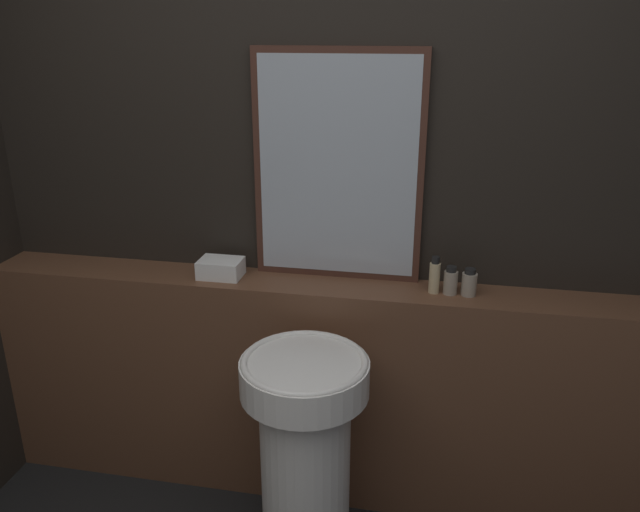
{
  "coord_description": "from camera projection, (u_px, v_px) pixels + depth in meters",
  "views": [
    {
      "loc": [
        0.43,
        -0.61,
        1.86
      ],
      "look_at": [
        0.04,
        1.42,
        1.09
      ],
      "focal_mm": 35.0,
      "sensor_mm": 36.0,
      "label": 1
    }
  ],
  "objects": [
    {
      "name": "wall_back",
      "position": [
        323.0,
        195.0,
        2.39
      ],
      "size": [
        8.0,
        0.06,
        2.5
      ],
      "color": "black",
      "rests_on": "ground_plane"
    },
    {
      "name": "vanity_counter",
      "position": [
        316.0,
        390.0,
        2.53
      ],
      "size": [
        2.64,
        0.23,
        0.94
      ],
      "color": "brown",
      "rests_on": "ground_plane"
    },
    {
      "name": "pedestal_sink",
      "position": [
        305.0,
        451.0,
        2.17
      ],
      "size": [
        0.43,
        0.43,
        0.83
      ],
      "color": "white",
      "rests_on": "ground_plane"
    },
    {
      "name": "mirror",
      "position": [
        338.0,
        168.0,
        2.3
      ],
      "size": [
        0.63,
        0.03,
        0.86
      ],
      "color": "#47281E",
      "rests_on": "vanity_counter"
    },
    {
      "name": "towel_stack",
      "position": [
        221.0,
        268.0,
        2.42
      ],
      "size": [
        0.17,
        0.12,
        0.07
      ],
      "color": "white",
      "rests_on": "vanity_counter"
    },
    {
      "name": "shampoo_bottle",
      "position": [
        435.0,
        276.0,
        2.27
      ],
      "size": [
        0.04,
        0.04,
        0.14
      ],
      "color": "#C6B284",
      "rests_on": "vanity_counter"
    },
    {
      "name": "conditioner_bottle",
      "position": [
        451.0,
        281.0,
        2.26
      ],
      "size": [
        0.05,
        0.05,
        0.11
      ],
      "color": "gray",
      "rests_on": "vanity_counter"
    },
    {
      "name": "lotion_bottle",
      "position": [
        469.0,
        283.0,
        2.25
      ],
      "size": [
        0.05,
        0.05,
        0.1
      ],
      "color": "gray",
      "rests_on": "vanity_counter"
    }
  ]
}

